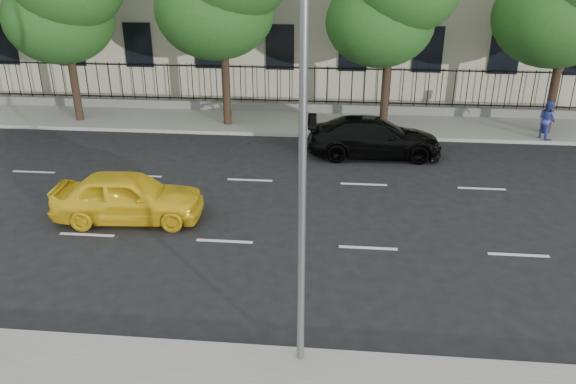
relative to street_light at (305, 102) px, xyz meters
name	(u,v)px	position (x,y,z in m)	size (l,w,h in m)	color
ground	(204,291)	(-2.50, 1.77, -5.15)	(120.00, 120.00, 0.00)	black
far_sidewalk	(273,121)	(-2.50, 15.77, -5.07)	(60.00, 4.00, 0.15)	gray
lane_markings	(239,207)	(-2.50, 6.52, -5.14)	(49.60, 4.62, 0.01)	silver
iron_fence	(277,100)	(-2.50, 17.47, -4.50)	(30.00, 0.50, 2.20)	slate
street_light	(305,102)	(0.00, 0.00, 0.00)	(0.25, 3.32, 8.05)	slate
yellow_taxi	(128,196)	(-5.59, 5.37, -4.39)	(1.78, 4.42, 1.51)	yellow
black_sedan	(374,137)	(1.94, 11.77, -4.39)	(2.11, 5.20, 1.51)	black
pedestrian_far	(547,120)	(9.18, 14.17, -4.18)	(0.79, 0.62, 1.63)	#35449C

